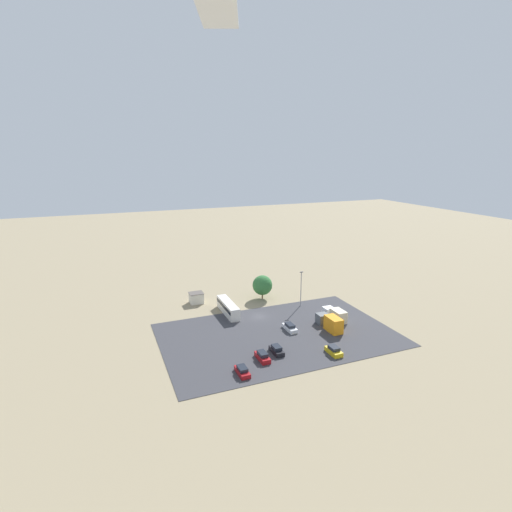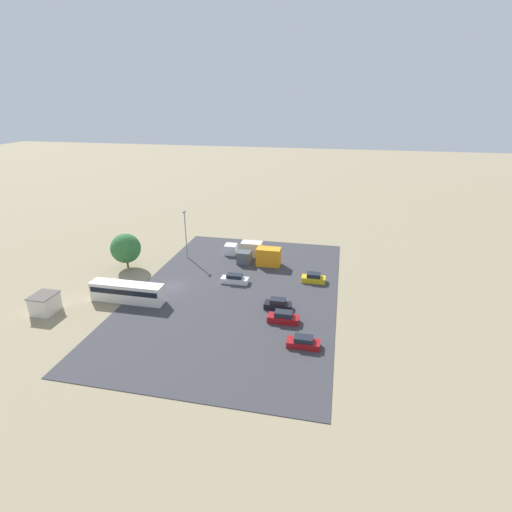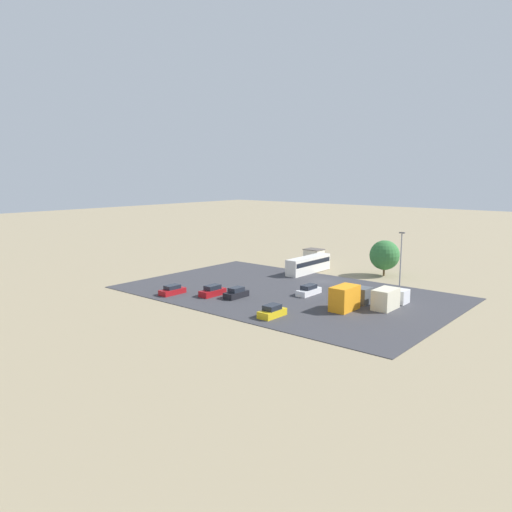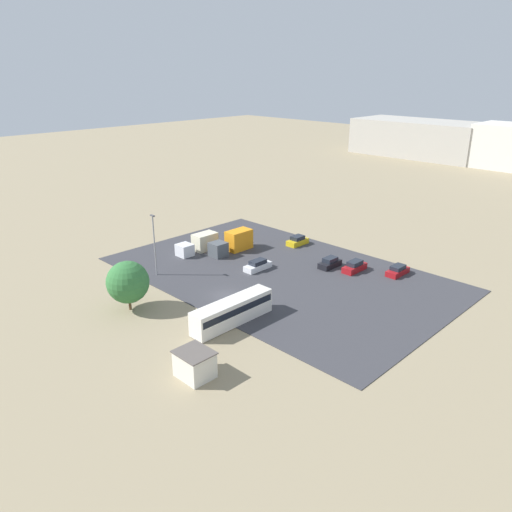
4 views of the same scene
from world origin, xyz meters
name	(u,v)px [view 1 (image 1 of 4)]	position (x,y,z in m)	size (l,w,h in m)	color
ground_plane	(259,317)	(0.00, 0.00, 0.00)	(400.00, 400.00, 0.00)	gray
parking_lot_surface	(278,335)	(0.00, 11.04, 0.04)	(51.35, 32.73, 0.08)	#38383D
shed_building	(196,298)	(12.14, -15.20, 1.46)	(3.77, 3.28, 2.89)	silver
bus	(228,307)	(6.51, -4.81, 1.73)	(2.46, 11.71, 3.07)	silver
parked_car_0	(277,350)	(3.91, 18.62, 0.75)	(1.80, 4.10, 1.61)	black
parked_car_1	(263,356)	(7.60, 20.02, 0.77)	(1.79, 4.44, 1.65)	maroon
parked_car_2	(290,327)	(-3.52, 9.88, 0.73)	(1.78, 4.74, 1.56)	silver
parked_car_3	(334,351)	(-6.70, 23.22, 0.76)	(1.93, 4.11, 1.62)	gold
parked_car_4	(242,371)	(13.09, 23.45, 0.69)	(1.80, 4.28, 1.47)	maroon
parked_truck_0	(335,315)	(-16.49, 8.76, 1.40)	(2.49, 7.64, 2.88)	silver
parked_truck_1	(330,323)	(-12.39, 12.87, 1.64)	(2.54, 8.29, 3.40)	#4C5156
tree_near_shed	(262,285)	(-5.82, -11.64, 3.90)	(5.52, 5.52, 6.66)	brown
light_pole_lot_centre	(301,287)	(-12.98, -2.52, 5.25)	(0.90, 0.28, 9.46)	gray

